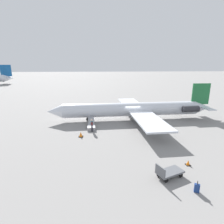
% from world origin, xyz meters
% --- Properties ---
extents(ground_plane, '(600.00, 600.00, 0.00)m').
position_xyz_m(ground_plane, '(0.00, 0.00, 0.00)').
color(ground_plane, gray).
extents(airplane_main, '(28.17, 21.36, 5.99)m').
position_xyz_m(airplane_main, '(-0.85, 0.01, 1.79)').
color(airplane_main, silver).
rests_on(airplane_main, ground).
extents(boarding_stairs, '(1.12, 4.02, 1.56)m').
position_xyz_m(boarding_stairs, '(6.84, 3.62, 0.36)').
color(boarding_stairs, '#99999E').
rests_on(boarding_stairs, ground).
extents(passenger, '(0.36, 0.54, 1.74)m').
position_xyz_m(passenger, '(6.75, 5.01, 1.00)').
color(passenger, '#23232D').
rests_on(passenger, ground).
extents(luggage_cart, '(2.44, 1.75, 1.22)m').
position_xyz_m(luggage_cart, '(0.74, 16.24, 0.46)').
color(luggage_cart, '#595B60').
rests_on(luggage_cart, ground).
extents(suitcase, '(0.42, 0.37, 0.88)m').
position_xyz_m(suitcase, '(-0.50, 18.16, 0.33)').
color(suitcase, navy).
rests_on(suitcase, ground).
extents(traffic_cone_near_stairs, '(0.60, 0.60, 0.66)m').
position_xyz_m(traffic_cone_near_stairs, '(8.22, 6.72, 0.31)').
color(traffic_cone_near_stairs, black).
rests_on(traffic_cone_near_stairs, ground).
extents(traffic_cone_near_cart, '(0.43, 0.43, 0.47)m').
position_xyz_m(traffic_cone_near_cart, '(-1.84, 14.73, 0.21)').
color(traffic_cone_near_cart, black).
rests_on(traffic_cone_near_cart, ground).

